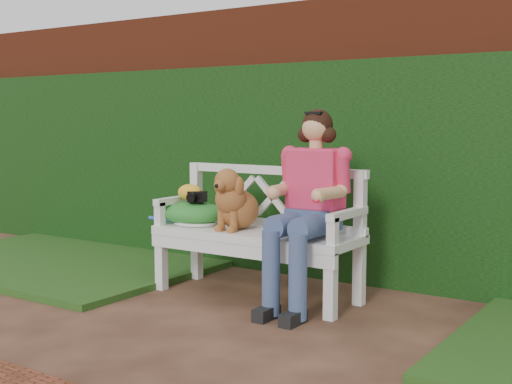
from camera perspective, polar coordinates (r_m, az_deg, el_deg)
The scene contains 11 objects.
ground at distance 4.03m, azimuth -2.39°, elevation -12.08°, with size 60.00×60.00×0.00m, color #352017.
brick_wall at distance 5.49m, azimuth 9.31°, elevation 4.36°, with size 10.00×0.30×2.20m, color maroon.
ivy_hedge at distance 5.30m, azimuth 8.29°, elevation 1.61°, with size 10.00×0.18×1.70m, color #1E4A15.
grass_left at distance 6.26m, azimuth -15.53°, elevation -5.50°, with size 2.60×2.00×0.05m, color #1B4111.
garden_bench at distance 4.86m, azimuth 0.00°, elevation -5.99°, with size 1.58×0.60×0.48m, color white, non-canonical shape.
seated_woman at distance 4.54m, azimuth 4.71°, elevation -1.85°, with size 0.53×0.71×1.26m, color #FA4678, non-canonical shape.
dog at distance 4.82m, azimuth -1.67°, elevation -0.52°, with size 0.30×0.40×0.44m, color #A26938, non-canonical shape.
tennis_racket at distance 5.10m, azimuth -5.38°, elevation -2.52°, with size 0.65×0.27×0.03m, color white, non-canonical shape.
green_bag at distance 5.11m, azimuth -5.33°, elevation -1.72°, with size 0.50×0.38×0.17m, color #26892A, non-canonical shape.
camera_item at distance 5.05m, azimuth -4.91°, elevation -0.39°, with size 0.12×0.09×0.08m, color black.
baseball_glove at distance 5.13m, azimuth -5.52°, elevation -0.04°, with size 0.20×0.15×0.13m, color gold.
Camera 1 is at (2.25, -3.10, 1.25)m, focal length 48.00 mm.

